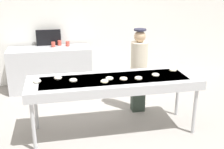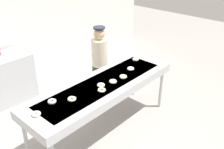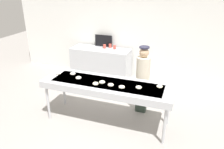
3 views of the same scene
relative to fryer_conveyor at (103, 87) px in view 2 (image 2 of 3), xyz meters
name	(u,v)px [view 2 (image 2 of 3)]	position (x,y,z in m)	size (l,w,h in m)	color
ground_plane	(104,129)	(0.00, 0.00, -0.85)	(16.00, 16.00, 0.00)	#9E9993
back_wall	(14,22)	(0.00, 2.56, 0.55)	(8.00, 0.12, 2.81)	white
fryer_conveyor	(103,87)	(0.00, 0.00, 0.00)	(2.70, 0.82, 0.93)	#B7BABF
sugar_donut_0	(36,114)	(-1.17, 0.06, 0.10)	(0.12, 0.12, 0.04)	white
sugar_donut_1	(101,85)	(-0.08, -0.04, 0.10)	(0.12, 0.12, 0.04)	white
sugar_donut_2	(52,101)	(-0.86, 0.15, 0.10)	(0.12, 0.12, 0.04)	white
sugar_donut_3	(113,82)	(0.12, -0.11, 0.10)	(0.12, 0.12, 0.04)	#F2E0C2
sugar_donut_4	(131,69)	(0.67, -0.03, 0.10)	(0.12, 0.12, 0.04)	white
sugar_donut_5	(123,77)	(0.36, -0.12, 0.10)	(0.12, 0.12, 0.04)	white
sugar_donut_6	(136,59)	(1.04, 0.15, 0.10)	(0.12, 0.12, 0.04)	#F8F2CA
sugar_donut_7	(72,99)	(-0.64, -0.01, 0.10)	(0.12, 0.12, 0.04)	white
sugar_donut_8	(102,90)	(-0.18, -0.15, 0.10)	(0.12, 0.12, 0.04)	#FCF3C6
worker_baker	(100,63)	(0.60, 0.66, 0.01)	(0.30, 0.30, 1.57)	#2D3A31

